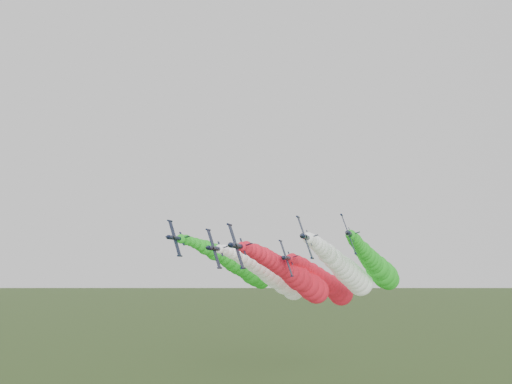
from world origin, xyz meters
TOP-DOWN VIEW (x-y plane):
  - jet_lead at (5.45, 34.81)m, footprint 12.06×59.93m
  - jet_inner_left at (-3.18, 46.02)m, footprint 11.97×59.83m
  - jet_inner_right at (16.84, 42.83)m, footprint 12.14×60.01m
  - jet_outer_left at (-14.86, 51.05)m, footprint 11.68×59.55m
  - jet_outer_right at (24.66, 51.32)m, footprint 11.74×59.60m
  - jet_trail at (9.77, 60.23)m, footprint 12.44×60.31m

SIDE VIEW (x-z plane):
  - jet_trail at x=9.77m, z-range 25.22..43.52m
  - jet_lead at x=5.45m, z-range 27.36..45.28m
  - jet_inner_left at x=-3.18m, z-range 27.56..45.38m
  - jet_inner_right at x=16.84m, z-range 29.31..47.30m
  - jet_outer_right at x=24.66m, z-range 30.38..47.97m
  - jet_outer_left at x=-14.86m, z-range 30.54..48.07m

